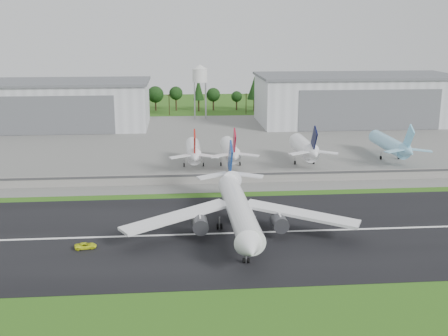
{
  "coord_description": "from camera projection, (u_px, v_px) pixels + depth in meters",
  "views": [
    {
      "loc": [
        -17.99,
        -118.88,
        49.55
      ],
      "look_at": [
        -4.41,
        40.0,
        9.0
      ],
      "focal_mm": 45.0,
      "sensor_mm": 36.0,
      "label": 1
    }
  ],
  "objects": [
    {
      "name": "parked_jet_skyblue",
      "position": [
        392.0,
        145.0,
        210.92
      ],
      "size": [
        7.36,
        37.29,
        16.52
      ],
      "color": "#88CAEB",
      "rests_on": "ground"
    },
    {
      "name": "hangar_east",
      "position": [
        356.0,
        99.0,
        290.81
      ],
      "size": [
        102.0,
        47.0,
        25.2
      ],
      "color": "silver",
      "rests_on": "ground"
    },
    {
      "name": "parked_jet_navy",
      "position": [
        306.0,
        148.0,
        203.23
      ],
      "size": [
        7.36,
        31.29,
        16.85
      ],
      "color": "white",
      "rests_on": "ground"
    },
    {
      "name": "parked_jet_red_b",
      "position": [
        231.0,
        151.0,
        201.01
      ],
      "size": [
        7.36,
        31.29,
        16.5
      ],
      "color": "silver",
      "rests_on": "ground"
    },
    {
      "name": "apron",
      "position": [
        218.0,
        143.0,
        244.35
      ],
      "size": [
        320.0,
        150.0,
        0.1
      ],
      "primitive_type": "cube",
      "color": "slate",
      "rests_on": "ground"
    },
    {
      "name": "water_tower",
      "position": [
        200.0,
        74.0,
        300.66
      ],
      "size": [
        8.4,
        8.4,
        29.4
      ],
      "color": "#99999E",
      "rests_on": "ground"
    },
    {
      "name": "ground",
      "position": [
        258.0,
        248.0,
        128.49
      ],
      "size": [
        600.0,
        600.0,
        0.0
      ],
      "primitive_type": "plane",
      "color": "#2F5514",
      "rests_on": "ground"
    },
    {
      "name": "runway_centerline",
      "position": [
        252.0,
        232.0,
        138.12
      ],
      "size": [
        220.0,
        1.0,
        0.02
      ],
      "primitive_type": "cube",
      "color": "white",
      "rests_on": "runway"
    },
    {
      "name": "parked_jet_red_a",
      "position": [
        194.0,
        152.0,
        199.91
      ],
      "size": [
        7.36,
        31.29,
        16.41
      ],
      "color": "white",
      "rests_on": "ground"
    },
    {
      "name": "runway",
      "position": [
        252.0,
        233.0,
        138.13
      ],
      "size": [
        320.0,
        60.0,
        0.1
      ],
      "primitive_type": "cube",
      "color": "black",
      "rests_on": "ground"
    },
    {
      "name": "hangar_west",
      "position": [
        51.0,
        104.0,
        278.27
      ],
      "size": [
        97.0,
        44.0,
        23.2
      ],
      "color": "silver",
      "rests_on": "ground"
    },
    {
      "name": "utility_poles",
      "position": [
        208.0,
        115.0,
        321.61
      ],
      "size": [
        230.0,
        3.0,
        12.0
      ],
      "primitive_type": null,
      "color": "black",
      "rests_on": "ground"
    },
    {
      "name": "main_airliner",
      "position": [
        239.0,
        215.0,
        136.23
      ],
      "size": [
        57.28,
        59.09,
        18.17
      ],
      "rotation": [
        0.0,
        0.0,
        3.16
      ],
      "color": "white",
      "rests_on": "runway"
    },
    {
      "name": "blast_fence",
      "position": [
        234.0,
        178.0,
        181.14
      ],
      "size": [
        240.0,
        0.61,
        3.5
      ],
      "color": "gray",
      "rests_on": "ground"
    },
    {
      "name": "treeline",
      "position": [
        206.0,
        111.0,
        336.1
      ],
      "size": [
        320.0,
        16.0,
        22.0
      ],
      "primitive_type": null,
      "color": "black",
      "rests_on": "ground"
    },
    {
      "name": "ground_vehicle",
      "position": [
        86.0,
        246.0,
        128.02
      ],
      "size": [
        5.27,
        3.17,
        1.37
      ],
      "primitive_type": "imported",
      "rotation": [
        0.0,
        0.0,
        1.76
      ],
      "color": "yellow",
      "rests_on": "runway"
    }
  ]
}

